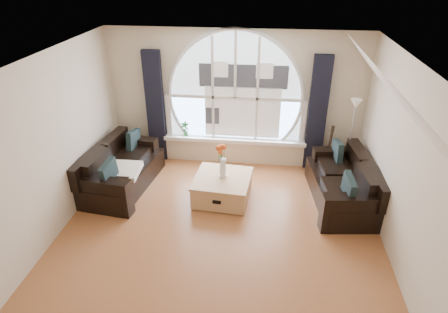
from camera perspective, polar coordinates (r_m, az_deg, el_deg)
ground at (r=5.88m, az=-1.07°, el=-13.24°), size 5.00×5.50×0.01m
ceiling at (r=4.58m, az=-1.38°, el=13.08°), size 5.00×5.50×0.01m
wall_back at (r=7.59m, az=1.68°, el=8.56°), size 5.00×0.01×2.70m
wall_left at (r=5.95m, az=-25.82°, el=-0.15°), size 0.01×5.50×2.70m
wall_right at (r=5.39m, az=26.20°, el=-3.15°), size 0.01×5.50×2.70m
attic_slope at (r=4.89m, az=25.33°, el=7.09°), size 0.92×5.50×0.72m
arched_window at (r=7.47m, az=1.69°, el=10.47°), size 2.60×0.06×2.15m
window_sill at (r=7.82m, az=1.53°, el=2.50°), size 2.90×0.22×0.08m
window_frame at (r=7.44m, az=1.67°, el=10.40°), size 2.76×0.08×2.15m
neighbor_house at (r=7.48m, az=2.83°, el=9.47°), size 1.70×0.02×1.50m
curtain_left at (r=7.84m, az=-10.24°, el=7.22°), size 0.35×0.12×2.30m
curtain_right at (r=7.58m, az=13.78°, el=6.11°), size 0.35×0.12×2.30m
sofa_left at (r=7.27m, az=-15.11°, el=-1.61°), size 1.15×1.95×0.82m
sofa_right at (r=6.92m, az=17.41°, el=-3.61°), size 1.13×1.94×0.82m
coffee_chest at (r=6.76m, az=-0.23°, el=-4.60°), size 1.04×1.04×0.47m
throw_blanket at (r=6.95m, az=-14.76°, el=-2.08°), size 0.56×0.56×0.10m
vase_flowers at (r=6.50m, az=-0.18°, el=-0.03°), size 0.24×0.24×0.70m
floor_lamp at (r=7.52m, az=18.30°, el=2.36°), size 0.24×0.24×1.60m
guitar at (r=7.69m, az=15.41°, el=1.14°), size 0.42×0.35×1.06m
potted_plant at (r=7.88m, az=-5.84°, el=4.15°), size 0.17×0.12×0.31m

